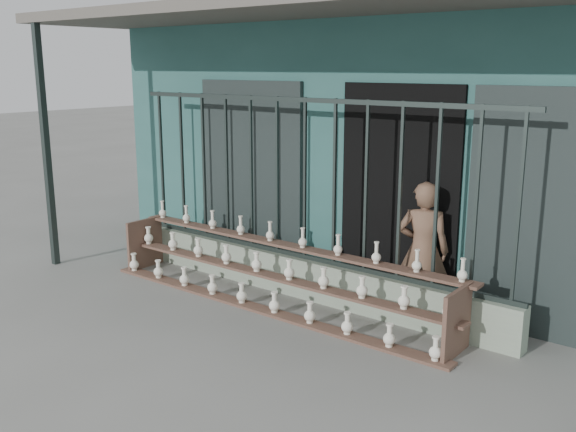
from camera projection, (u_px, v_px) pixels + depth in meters
The scene contains 6 objects.
ground at pixel (226, 332), 6.36m from camera, with size 60.00×60.00×0.00m, color slate.
workshop_building at pixel (426, 134), 9.23m from camera, with size 7.40×6.60×3.21m.
parapet_wall at pixel (304, 277), 7.30m from camera, with size 5.00×0.20×0.45m, color #92A38C.
security_fence at pixel (305, 180), 7.05m from camera, with size 5.00×0.04×1.80m.
shelf_rack at pixel (272, 273), 7.04m from camera, with size 4.50×0.68×0.85m.
elderly_woman at pixel (423, 250), 6.60m from camera, with size 0.53×0.35×1.45m, color brown.
Camera 1 is at (4.13, -4.29, 2.58)m, focal length 40.00 mm.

